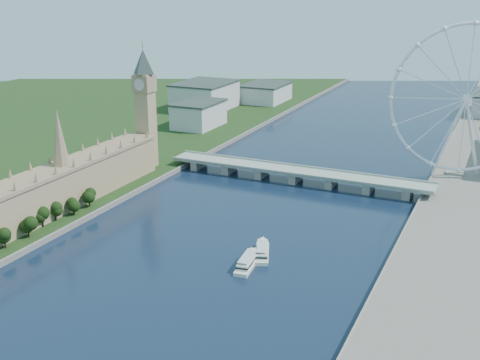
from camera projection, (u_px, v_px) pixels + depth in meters
The scene contains 7 objects.
parliament_range at pixel (64, 185), 424.83m from camera, with size 24.00×200.00×70.00m.
big_ben at pixel (145, 93), 503.12m from camera, with size 20.02×20.02×110.00m.
westminster_bridge at pixel (296, 174), 490.08m from camera, with size 220.00×22.00×9.50m.
london_eye at pixel (466, 100), 471.13m from camera, with size 113.60×39.12×124.30m.
city_skyline at pixel (404, 108), 695.93m from camera, with size 505.00×280.00×32.00m.
tour_boat_near at pixel (262, 256), 357.94m from camera, with size 8.10×31.61×7.00m, color silver, non-canonical shape.
tour_boat_far at pixel (248, 266), 344.33m from camera, with size 8.24×32.11×7.12m, color silver, non-canonical shape.
Camera 1 is at (153.33, -143.78, 154.40)m, focal length 45.00 mm.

